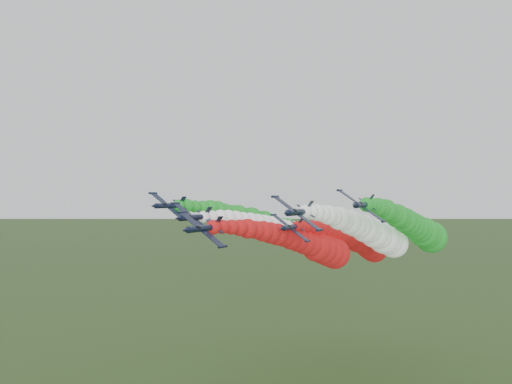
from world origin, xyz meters
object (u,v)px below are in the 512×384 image
at_px(jet_inner_right, 373,233).
at_px(jet_outer_right, 416,228).
at_px(jet_lead, 311,246).
at_px(jet_outer_left, 268,226).
at_px(jet_inner_left, 295,236).
at_px(jet_trail, 356,241).

height_order(jet_inner_right, jet_outer_right, jet_outer_right).
bearing_deg(jet_lead, jet_inner_right, 22.85).
distance_m(jet_outer_left, jet_outer_right, 35.58).
bearing_deg(jet_inner_right, jet_inner_left, 176.75).
bearing_deg(jet_outer_left, jet_inner_left, -33.23).
relative_size(jet_lead, jet_outer_right, 1.00).
xyz_separation_m(jet_inner_right, jet_outer_right, (7.61, 9.47, 0.88)).
xyz_separation_m(jet_lead, jet_outer_right, (19.80, 14.60, 3.60)).
height_order(jet_outer_left, jet_outer_right, jet_outer_right).
bearing_deg(jet_lead, jet_outer_left, 141.71).
distance_m(jet_inner_left, jet_trail, 21.95).
height_order(jet_inner_left, jet_outer_left, jet_outer_left).
xyz_separation_m(jet_lead, jet_inner_left, (-6.22, 6.18, 1.48)).
xyz_separation_m(jet_inner_right, jet_outer_left, (-27.89, 7.26, 0.58)).
height_order(jet_inner_right, jet_trail, jet_inner_right).
bearing_deg(jet_trail, jet_outer_left, -145.23).
xyz_separation_m(jet_inner_left, jet_outer_right, (26.02, 8.42, 2.12)).
relative_size(jet_inner_right, jet_trail, 0.99).
distance_m(jet_outer_right, jet_trail, 20.26).
distance_m(jet_inner_right, jet_outer_left, 28.83).
xyz_separation_m(jet_lead, jet_inner_right, (12.19, 5.14, 2.72)).
bearing_deg(jet_trail, jet_outer_right, -34.27).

